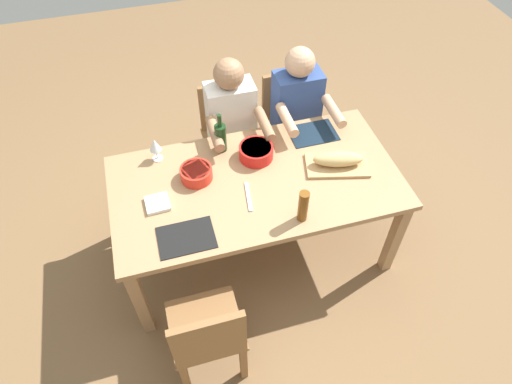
{
  "coord_description": "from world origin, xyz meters",
  "views": [
    {
      "loc": [
        0.53,
        1.84,
        2.83
      ],
      "look_at": [
        0.0,
        0.0,
        0.63
      ],
      "focal_mm": 31.74,
      "sensor_mm": 36.0,
      "label": 1
    }
  ],
  "objects_px": {
    "bread_loaf": "(338,159)",
    "wine_glass": "(155,146)",
    "chair_near_left": "(288,119)",
    "diner_near_left": "(298,112)",
    "dining_table": "(256,189)",
    "chair_near_center": "(228,130)",
    "chair_far_right": "(208,336)",
    "cutting_board": "(337,165)",
    "wine_bottle": "(221,137)",
    "diner_near_center": "(233,124)",
    "serving_bowl_pasta": "(196,173)",
    "serving_bowl_greens": "(256,151)",
    "beer_bottle": "(303,206)",
    "napkin_stack": "(158,203)"
  },
  "relations": [
    {
      "from": "dining_table",
      "to": "napkin_stack",
      "type": "distance_m",
      "value": 0.63
    },
    {
      "from": "wine_bottle",
      "to": "wine_glass",
      "type": "xyz_separation_m",
      "value": [
        0.42,
        -0.03,
        0.01
      ]
    },
    {
      "from": "cutting_board",
      "to": "wine_bottle",
      "type": "relative_size",
      "value": 1.38
    },
    {
      "from": "chair_near_left",
      "to": "serving_bowl_greens",
      "type": "distance_m",
      "value": 0.8
    },
    {
      "from": "chair_near_left",
      "to": "wine_glass",
      "type": "xyz_separation_m",
      "value": [
        1.06,
        0.43,
        0.37
      ]
    },
    {
      "from": "chair_far_right",
      "to": "serving_bowl_greens",
      "type": "distance_m",
      "value": 1.18
    },
    {
      "from": "bread_loaf",
      "to": "wine_bottle",
      "type": "xyz_separation_m",
      "value": [
        0.68,
        -0.36,
        0.04
      ]
    },
    {
      "from": "diner_near_left",
      "to": "serving_bowl_pasta",
      "type": "relative_size",
      "value": 5.95
    },
    {
      "from": "dining_table",
      "to": "chair_near_left",
      "type": "bearing_deg",
      "value": -122.09
    },
    {
      "from": "chair_near_center",
      "to": "serving_bowl_greens",
      "type": "xyz_separation_m",
      "value": [
        -0.06,
        0.59,
        0.31
      ]
    },
    {
      "from": "chair_far_right",
      "to": "wine_bottle",
      "type": "distance_m",
      "value": 1.24
    },
    {
      "from": "dining_table",
      "to": "wine_glass",
      "type": "relative_size",
      "value": 10.92
    },
    {
      "from": "diner_near_left",
      "to": "diner_near_center",
      "type": "bearing_deg",
      "value": 0.0
    },
    {
      "from": "cutting_board",
      "to": "bread_loaf",
      "type": "distance_m",
      "value": 0.06
    },
    {
      "from": "dining_table",
      "to": "cutting_board",
      "type": "distance_m",
      "value": 0.54
    },
    {
      "from": "serving_bowl_pasta",
      "to": "bread_loaf",
      "type": "xyz_separation_m",
      "value": [
        -0.89,
        0.15,
        0.02
      ]
    },
    {
      "from": "wine_bottle",
      "to": "wine_glass",
      "type": "height_order",
      "value": "wine_bottle"
    },
    {
      "from": "diner_near_center",
      "to": "wine_glass",
      "type": "distance_m",
      "value": 0.64
    },
    {
      "from": "chair_near_left",
      "to": "wine_glass",
      "type": "bearing_deg",
      "value": 22.08
    },
    {
      "from": "chair_near_center",
      "to": "beer_bottle",
      "type": "height_order",
      "value": "beer_bottle"
    },
    {
      "from": "bread_loaf",
      "to": "wine_glass",
      "type": "relative_size",
      "value": 1.93
    },
    {
      "from": "wine_glass",
      "to": "wine_bottle",
      "type": "bearing_deg",
      "value": 176.4
    },
    {
      "from": "chair_far_right",
      "to": "cutting_board",
      "type": "relative_size",
      "value": 2.12
    },
    {
      "from": "diner_near_center",
      "to": "cutting_board",
      "type": "height_order",
      "value": "diner_near_center"
    },
    {
      "from": "serving_bowl_pasta",
      "to": "bread_loaf",
      "type": "bearing_deg",
      "value": 170.52
    },
    {
      "from": "chair_near_left",
      "to": "diner_near_left",
      "type": "relative_size",
      "value": 0.71
    },
    {
      "from": "diner_near_center",
      "to": "serving_bowl_pasta",
      "type": "distance_m",
      "value": 0.61
    },
    {
      "from": "dining_table",
      "to": "bread_loaf",
      "type": "height_order",
      "value": "bread_loaf"
    },
    {
      "from": "dining_table",
      "to": "bread_loaf",
      "type": "relative_size",
      "value": 5.67
    },
    {
      "from": "diner_near_left",
      "to": "serving_bowl_greens",
      "type": "distance_m",
      "value": 0.61
    },
    {
      "from": "bread_loaf",
      "to": "wine_glass",
      "type": "height_order",
      "value": "wine_glass"
    },
    {
      "from": "bread_loaf",
      "to": "serving_bowl_pasta",
      "type": "bearing_deg",
      "value": -9.48
    },
    {
      "from": "chair_far_right",
      "to": "wine_glass",
      "type": "height_order",
      "value": "wine_glass"
    },
    {
      "from": "serving_bowl_pasta",
      "to": "wine_glass",
      "type": "bearing_deg",
      "value": -48.38
    },
    {
      "from": "wine_glass",
      "to": "napkin_stack",
      "type": "bearing_deg",
      "value": 82.07
    },
    {
      "from": "dining_table",
      "to": "diner_near_left",
      "type": "distance_m",
      "value": 0.79
    },
    {
      "from": "chair_near_left",
      "to": "bread_loaf",
      "type": "distance_m",
      "value": 0.88
    },
    {
      "from": "dining_table",
      "to": "chair_near_center",
      "type": "bearing_deg",
      "value": -90.0
    },
    {
      "from": "diner_near_center",
      "to": "diner_near_left",
      "type": "xyz_separation_m",
      "value": [
        -0.5,
        0.0,
        0.0
      ]
    },
    {
      "from": "bread_loaf",
      "to": "wine_bottle",
      "type": "bearing_deg",
      "value": -28.05
    },
    {
      "from": "dining_table",
      "to": "chair_far_right",
      "type": "relative_size",
      "value": 2.13
    },
    {
      "from": "beer_bottle",
      "to": "wine_glass",
      "type": "distance_m",
      "value": 1.04
    },
    {
      "from": "chair_near_center",
      "to": "diner_near_center",
      "type": "height_order",
      "value": "diner_near_center"
    },
    {
      "from": "wine_bottle",
      "to": "wine_glass",
      "type": "distance_m",
      "value": 0.42
    },
    {
      "from": "diner_near_left",
      "to": "dining_table",
      "type": "bearing_deg",
      "value": 50.81
    },
    {
      "from": "beer_bottle",
      "to": "diner_near_center",
      "type": "bearing_deg",
      "value": -79.8
    },
    {
      "from": "serving_bowl_greens",
      "to": "cutting_board",
      "type": "bearing_deg",
      "value": 154.77
    },
    {
      "from": "dining_table",
      "to": "bread_loaf",
      "type": "xyz_separation_m",
      "value": [
        -0.54,
        0.02,
        0.15
      ]
    },
    {
      "from": "chair_far_right",
      "to": "wine_glass",
      "type": "relative_size",
      "value": 5.12
    },
    {
      "from": "diner_near_center",
      "to": "diner_near_left",
      "type": "distance_m",
      "value": 0.5
    }
  ]
}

